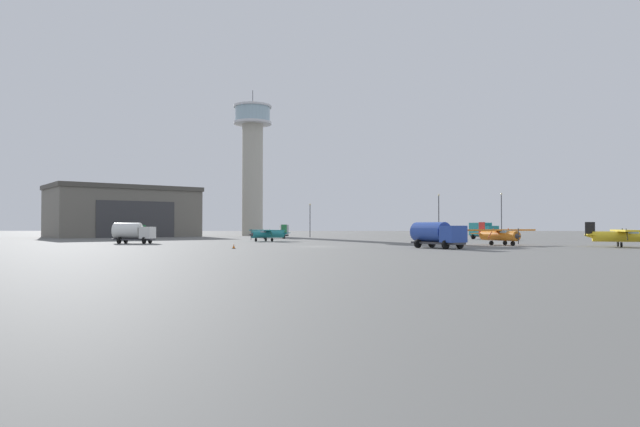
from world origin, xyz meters
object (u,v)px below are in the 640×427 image
Objects in this scene: truck_box_teal at (483,230)px; traffic_cone_near_left at (234,246)px; light_post_centre at (439,212)px; airplane_teal at (268,233)px; truck_fuel_tanker_blue at (437,234)px; truck_fuel_tanker_white at (133,232)px; truck_box_green at (131,231)px; control_tower at (253,158)px; airplane_orange at (499,234)px; airplane_yellow at (621,235)px; light_post_west at (501,211)px; truck_flatbed_silver at (279,232)px; light_post_north at (310,217)px.

truck_box_teal reaches higher than traffic_cone_near_left.
light_post_centre is 56.95m from traffic_cone_near_left.
truck_box_teal reaches higher than airplane_teal.
truck_fuel_tanker_white is (-41.40, 15.45, -0.02)m from truck_fuel_tanker_blue.
light_post_centre reaches higher than truck_box_green.
airplane_teal is at bearing 24.08° from truck_box_green.
light_post_centre is (41.99, -31.15, -14.74)m from control_tower.
truck_fuel_tanker_blue is 1.10× the size of truck_box_teal.
truck_fuel_tanker_white is 21.56m from truck_box_green.
truck_fuel_tanker_blue is at bearing 5.83° from truck_box_green.
control_tower reaches higher than truck_fuel_tanker_blue.
control_tower is 81.44m from airplane_orange.
truck_box_green is at bearing 114.26° from truck_fuel_tanker_white.
airplane_orange is at bearing -88.03° from light_post_centre.
airplane_yellow is 65.70m from truck_fuel_tanker_white.
light_post_west is (24.19, 54.85, 4.02)m from truck_fuel_tanker_blue.
truck_box_green is at bearing -54.72° from airplane_teal.
airplane_teal is 51.54m from airplane_yellow.
control_tower is at bearing 143.43° from light_post_centre.
light_post_centre reaches higher than truck_flatbed_silver.
truck_fuel_tanker_white is at bearing -149.01° from light_post_west.
light_post_centre is at bearing 55.33° from traffic_cone_near_left.
light_post_west is (47.12, 27.64, 4.40)m from airplane_teal.
truck_fuel_tanker_blue is at bearing -17.48° from truck_fuel_tanker_white.
airplane_yellow is 1.69× the size of truck_box_green.
truck_fuel_tanker_blue is 44.78m from truck_box_teal.
airplane_yellow is 1.07× the size of light_post_west.
control_tower is 3.89× the size of light_post_west.
truck_fuel_tanker_blue is (-23.40, -4.61, 0.25)m from airplane_yellow.
truck_box_teal is 37.84m from light_post_north.
airplane_teal is at bearing 89.08° from traffic_cone_near_left.
airplane_orange is 1.14× the size of light_post_centre.
truck_fuel_tanker_white is 0.60× the size of light_post_west.
control_tower is 3.65× the size of airplane_yellow.
traffic_cone_near_left is (-0.46, -28.64, -1.04)m from airplane_teal.
control_tower reaches higher than truck_flatbed_silver.
airplane_teal is 54.80m from light_post_west.
truck_box_teal is (39.54, 14.38, 0.43)m from airplane_teal.
truck_fuel_tanker_blue is 0.71× the size of light_post_west.
control_tower reaches higher than light_post_north.
light_post_west reaches higher than light_post_centre.
truck_fuel_tanker_blue reaches higher than airplane_teal.
truck_fuel_tanker_white is at bearing -145.25° from truck_fuel_tanker_blue.
truck_box_green is (-59.32, 25.65, 0.13)m from airplane_orange.
truck_box_teal is at bearing 27.23° from truck_fuel_tanker_white.
light_post_west is (7.57, 13.26, 3.97)m from truck_box_teal.
light_post_centre is (32.07, -1.35, 3.98)m from truck_flatbed_silver.
truck_fuel_tanker_blue reaches higher than traffic_cone_near_left.
light_post_north reaches higher than truck_flatbed_silver.
light_post_west is at bearing 49.79° from traffic_cone_near_left.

